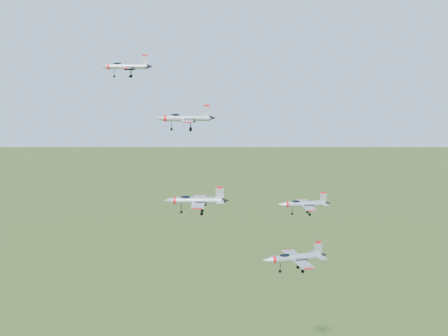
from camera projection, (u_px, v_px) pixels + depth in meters
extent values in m
cylinder|color=#A6ABB3|center=(127.00, 66.00, 123.76)|extent=(7.91, 2.66, 1.13)
cone|color=#A6ABB3|center=(103.00, 66.00, 123.69)|extent=(1.76, 1.42, 1.13)
cone|color=black|center=(150.00, 66.00, 123.82)|extent=(1.39, 1.18, 0.96)
ellipsoid|color=black|center=(117.00, 64.00, 123.65)|extent=(2.04, 1.18, 0.72)
cube|color=#A6ABB3|center=(126.00, 68.00, 121.41)|extent=(2.72, 4.15, 0.12)
cube|color=#A6ABB3|center=(130.00, 67.00, 126.20)|extent=(2.72, 4.15, 0.12)
cube|color=#A6ABB3|center=(145.00, 60.00, 123.59)|extent=(1.30, 0.36, 1.83)
cube|color=red|center=(145.00, 55.00, 123.40)|extent=(0.96, 0.31, 0.30)
cylinder|color=#A6ABB3|center=(186.00, 118.00, 119.34)|extent=(8.79, 2.69, 1.26)
cone|color=#A6ABB3|center=(159.00, 118.00, 119.11)|extent=(1.93, 1.53, 1.26)
cone|color=black|center=(213.00, 118.00, 119.57)|extent=(1.51, 1.28, 1.07)
ellipsoid|color=black|center=(175.00, 116.00, 119.16)|extent=(2.25, 1.25, 0.80)
cube|color=#A6ABB3|center=(187.00, 121.00, 116.75)|extent=(2.90, 4.57, 0.14)
cube|color=#A6ABB3|center=(188.00, 118.00, 122.05)|extent=(2.90, 4.57, 0.14)
cube|color=#A6ABB3|center=(207.00, 111.00, 119.27)|extent=(1.45, 0.36, 2.03)
cube|color=red|center=(207.00, 106.00, 119.07)|extent=(1.07, 0.31, 0.34)
cylinder|color=#A6ABB3|center=(197.00, 200.00, 103.91)|extent=(8.22, 2.92, 1.18)
cone|color=#A6ABB3|center=(168.00, 200.00, 103.94)|extent=(1.85, 1.50, 1.18)
cone|color=black|center=(226.00, 200.00, 103.89)|extent=(1.46, 1.25, 1.00)
ellipsoid|color=black|center=(185.00, 198.00, 103.84)|extent=(2.13, 1.26, 0.75)
cube|color=#A6ABB3|center=(198.00, 206.00, 101.47)|extent=(2.90, 4.35, 0.13)
cube|color=#A6ABB3|center=(199.00, 198.00, 106.45)|extent=(2.90, 4.35, 0.13)
cube|color=#A6ABB3|center=(220.00, 193.00, 103.66)|extent=(1.35, 0.40, 1.90)
cube|color=red|center=(220.00, 187.00, 103.47)|extent=(1.00, 0.34, 0.32)
cylinder|color=#A6ABB3|center=(305.00, 204.00, 133.07)|extent=(8.58, 2.10, 1.23)
cone|color=#A6ABB3|center=(282.00, 204.00, 132.52)|extent=(1.82, 1.40, 1.23)
cone|color=black|center=(328.00, 203.00, 133.60)|extent=(1.42, 1.17, 1.04)
ellipsoid|color=black|center=(296.00, 202.00, 132.76)|extent=(2.16, 1.09, 0.78)
cube|color=#A6ABB3|center=(309.00, 208.00, 130.55)|extent=(2.59, 4.36, 0.13)
cube|color=#A6ABB3|center=(303.00, 202.00, 135.71)|extent=(2.59, 4.36, 0.13)
cube|color=#A6ABB3|center=(323.00, 198.00, 133.24)|extent=(1.42, 0.26, 1.98)
cube|color=red|center=(323.00, 193.00, 133.04)|extent=(1.05, 0.24, 0.33)
cylinder|color=#A6ABB3|center=(296.00, 258.00, 116.29)|extent=(9.64, 1.89, 1.38)
cone|color=#A6ABB3|center=(267.00, 260.00, 114.81)|extent=(1.99, 1.48, 1.38)
cone|color=black|center=(324.00, 255.00, 117.72)|extent=(1.55, 1.25, 1.18)
ellipsoid|color=black|center=(285.00, 256.00, 115.59)|extent=(2.39, 1.12, 0.88)
cube|color=#A6ABB3|center=(303.00, 264.00, 113.58)|extent=(2.69, 4.80, 0.15)
cube|color=#A6ABB3|center=(292.00, 254.00, 119.22)|extent=(2.69, 4.80, 0.15)
cube|color=#A6ABB3|center=(318.00, 248.00, 117.14)|extent=(1.60, 0.21, 2.23)
cube|color=red|center=(318.00, 242.00, 116.92)|extent=(1.18, 0.21, 0.37)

